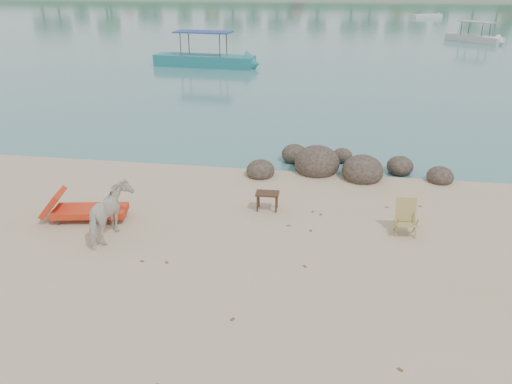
% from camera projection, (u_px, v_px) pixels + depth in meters
% --- Properties ---
extents(water, '(400.00, 400.00, 0.00)m').
position_uv_depth(water, '(330.00, 9.00, 91.90)').
color(water, '#356A69').
rests_on(water, ground).
extents(boulders, '(6.23, 2.75, 1.07)m').
position_uv_depth(boulders, '(336.00, 166.00, 15.65)').
color(boulders, '#302620').
rests_on(boulders, ground).
extents(cow, '(0.69, 1.49, 1.25)m').
position_uv_depth(cow, '(111.00, 215.00, 11.55)').
color(cow, silver).
rests_on(cow, ground).
extents(side_table, '(0.62, 0.41, 0.49)m').
position_uv_depth(side_table, '(267.00, 202.00, 13.08)').
color(side_table, '#301F13').
rests_on(side_table, ground).
extents(lounge_chair, '(2.35, 1.19, 0.67)m').
position_uv_depth(lounge_chair, '(90.00, 208.00, 12.55)').
color(lounge_chair, red).
rests_on(lounge_chair, ground).
extents(deck_chair, '(0.57, 0.62, 0.83)m').
position_uv_depth(deck_chair, '(406.00, 220.00, 11.76)').
color(deck_chair, tan).
rests_on(deck_chair, ground).
extents(boat_near, '(7.84, 2.46, 3.73)m').
position_uv_depth(boat_near, '(203.00, 37.00, 33.47)').
color(boat_near, '#1F7077').
rests_on(boat_near, water).
extents(boat_mid, '(5.15, 5.44, 2.98)m').
position_uv_depth(boat_mid, '(476.00, 25.00, 46.02)').
color(boat_mid, '#B7B8B3').
rests_on(boat_mid, water).
extents(boat_far, '(4.99, 3.29, 0.58)m').
position_uv_depth(boat_far, '(427.00, 15.00, 72.81)').
color(boat_far, silver).
rests_on(boat_far, water).
extents(dead_leaves, '(8.51, 7.33, 0.00)m').
position_uv_depth(dead_leaves, '(273.00, 255.00, 11.09)').
color(dead_leaves, brown).
rests_on(dead_leaves, ground).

